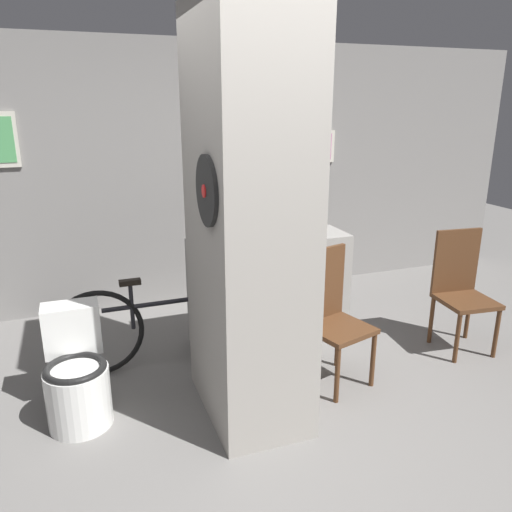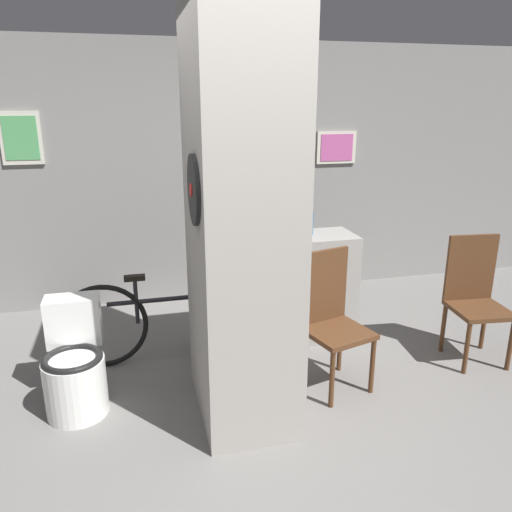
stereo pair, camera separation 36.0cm
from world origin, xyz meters
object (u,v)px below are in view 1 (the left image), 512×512
Objects in this scene: chair_near_pillar at (331,312)px; chair_by_doorway at (461,286)px; toilet at (77,377)px; bottle_tall at (301,221)px; bicycle at (168,322)px.

chair_by_doorway is at bearing -11.12° from chair_near_pillar.
bottle_tall is (1.90, 0.69, 0.74)m from toilet.
bicycle is at bearing 133.63° from chair_near_pillar.
toilet is 0.42× the size of bicycle.
chair_near_pillar is 1.28m from chair_by_doorway.
toilet is at bearing -174.15° from chair_by_doorway.
toilet is 0.88m from bicycle.
toilet is at bearing -160.18° from bottle_tall.
chair_near_pillar is at bearing -98.28° from bottle_tall.
chair_near_pillar is at bearing -169.29° from chair_by_doorway.
bicycle is 5.93× the size of bottle_tall.
chair_by_doorway is 2.44m from bicycle.
chair_near_pillar is 1.00× the size of chair_by_doorway.
toilet is 1.81m from chair_near_pillar.
toilet is 2.50× the size of bottle_tall.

